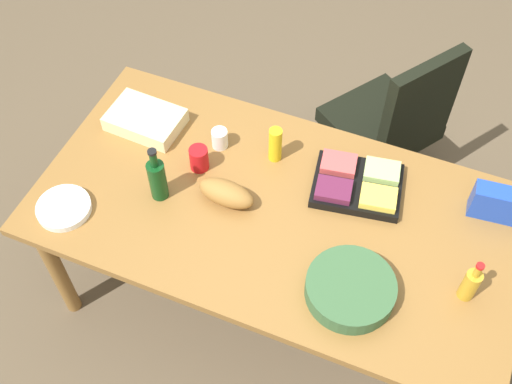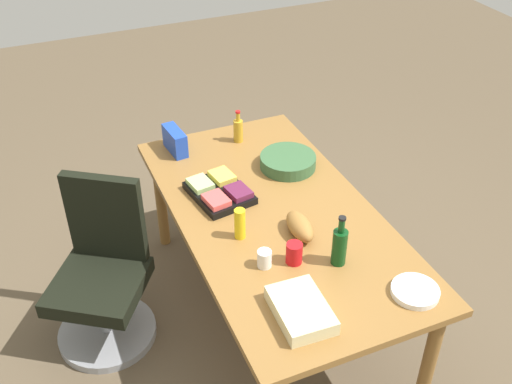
{
  "view_description": "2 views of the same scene",
  "coord_description": "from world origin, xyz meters",
  "px_view_note": "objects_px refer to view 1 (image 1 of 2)",
  "views": [
    {
      "loc": [
        -0.48,
        1.4,
        2.87
      ],
      "look_at": [
        0.1,
        -0.01,
        0.82
      ],
      "focal_mm": 44.69,
      "sensor_mm": 36.0,
      "label": 1
    },
    {
      "loc": [
        2.32,
        -1.11,
        2.74
      ],
      "look_at": [
        -0.12,
        -0.07,
        0.84
      ],
      "focal_mm": 42.49,
      "sensor_mm": 36.0,
      "label": 2
    }
  ],
  "objects_px": {
    "sheet_cake": "(145,120)",
    "conference_table": "(277,220)",
    "bread_loaf": "(226,193)",
    "paper_cup": "(220,138)",
    "paper_plate_stack": "(64,208)",
    "dressing_bottle": "(470,284)",
    "office_chair": "(385,134)",
    "fruit_platter": "(357,184)",
    "chip_bag_blue": "(500,204)",
    "red_solo_cup": "(199,158)",
    "mustard_bottle": "(275,144)",
    "wine_bottle": "(157,179)",
    "salad_bowl": "(350,289)"
  },
  "relations": [
    {
      "from": "office_chair",
      "to": "mustard_bottle",
      "type": "distance_m",
      "value": 0.91
    },
    {
      "from": "chip_bag_blue",
      "to": "paper_plate_stack",
      "type": "height_order",
      "value": "chip_bag_blue"
    },
    {
      "from": "conference_table",
      "to": "paper_cup",
      "type": "distance_m",
      "value": 0.44
    },
    {
      "from": "paper_plate_stack",
      "to": "chip_bag_blue",
      "type": "bearing_deg",
      "value": -158.39
    },
    {
      "from": "bread_loaf",
      "to": "dressing_bottle",
      "type": "relative_size",
      "value": 1.12
    },
    {
      "from": "conference_table",
      "to": "dressing_bottle",
      "type": "relative_size",
      "value": 9.22
    },
    {
      "from": "paper_plate_stack",
      "to": "dressing_bottle",
      "type": "height_order",
      "value": "dressing_bottle"
    },
    {
      "from": "fruit_platter",
      "to": "red_solo_cup",
      "type": "height_order",
      "value": "red_solo_cup"
    },
    {
      "from": "mustard_bottle",
      "to": "salad_bowl",
      "type": "distance_m",
      "value": 0.71
    },
    {
      "from": "mustard_bottle",
      "to": "bread_loaf",
      "type": "height_order",
      "value": "mustard_bottle"
    },
    {
      "from": "fruit_platter",
      "to": "sheet_cake",
      "type": "distance_m",
      "value": 0.98
    },
    {
      "from": "paper_cup",
      "to": "dressing_bottle",
      "type": "distance_m",
      "value": 1.18
    },
    {
      "from": "chip_bag_blue",
      "to": "dressing_bottle",
      "type": "bearing_deg",
      "value": 84.49
    },
    {
      "from": "bread_loaf",
      "to": "sheet_cake",
      "type": "bearing_deg",
      "value": -25.99
    },
    {
      "from": "salad_bowl",
      "to": "conference_table",
      "type": "bearing_deg",
      "value": -33.59
    },
    {
      "from": "office_chair",
      "to": "fruit_platter",
      "type": "distance_m",
      "value": 0.83
    },
    {
      "from": "office_chair",
      "to": "red_solo_cup",
      "type": "distance_m",
      "value": 1.16
    },
    {
      "from": "sheet_cake",
      "to": "paper_plate_stack",
      "type": "height_order",
      "value": "sheet_cake"
    },
    {
      "from": "bread_loaf",
      "to": "dressing_bottle",
      "type": "distance_m",
      "value": 0.99
    },
    {
      "from": "paper_cup",
      "to": "bread_loaf",
      "type": "bearing_deg",
      "value": 119.45
    },
    {
      "from": "fruit_platter",
      "to": "red_solo_cup",
      "type": "bearing_deg",
      "value": 12.28
    },
    {
      "from": "bread_loaf",
      "to": "paper_cup",
      "type": "xyz_separation_m",
      "value": [
        0.15,
        -0.26,
        -0.01
      ]
    },
    {
      "from": "conference_table",
      "to": "office_chair",
      "type": "bearing_deg",
      "value": -105.61
    },
    {
      "from": "office_chair",
      "to": "bread_loaf",
      "type": "distance_m",
      "value": 1.17
    },
    {
      "from": "fruit_platter",
      "to": "mustard_bottle",
      "type": "xyz_separation_m",
      "value": [
        0.37,
        -0.03,
        0.05
      ]
    },
    {
      "from": "fruit_platter",
      "to": "chip_bag_blue",
      "type": "xyz_separation_m",
      "value": [
        -0.55,
        -0.08,
        0.04
      ]
    },
    {
      "from": "paper_cup",
      "to": "wine_bottle",
      "type": "xyz_separation_m",
      "value": [
        0.12,
        0.34,
        0.06
      ]
    },
    {
      "from": "chip_bag_blue",
      "to": "paper_plate_stack",
      "type": "distance_m",
      "value": 1.73
    },
    {
      "from": "sheet_cake",
      "to": "chip_bag_blue",
      "type": "height_order",
      "value": "chip_bag_blue"
    },
    {
      "from": "wine_bottle",
      "to": "red_solo_cup",
      "type": "relative_size",
      "value": 2.51
    },
    {
      "from": "sheet_cake",
      "to": "chip_bag_blue",
      "type": "xyz_separation_m",
      "value": [
        -1.53,
        -0.1,
        0.04
      ]
    },
    {
      "from": "wine_bottle",
      "to": "bread_loaf",
      "type": "bearing_deg",
      "value": -164.1
    },
    {
      "from": "mustard_bottle",
      "to": "wine_bottle",
      "type": "xyz_separation_m",
      "value": [
        0.36,
        0.36,
        0.02
      ]
    },
    {
      "from": "sheet_cake",
      "to": "conference_table",
      "type": "bearing_deg",
      "value": 163.71
    },
    {
      "from": "salad_bowl",
      "to": "dressing_bottle",
      "type": "height_order",
      "value": "dressing_bottle"
    },
    {
      "from": "office_chair",
      "to": "dressing_bottle",
      "type": "height_order",
      "value": "dressing_bottle"
    },
    {
      "from": "sheet_cake",
      "to": "chip_bag_blue",
      "type": "relative_size",
      "value": 1.45
    },
    {
      "from": "paper_cup",
      "to": "chip_bag_blue",
      "type": "bearing_deg",
      "value": -175.9
    },
    {
      "from": "bread_loaf",
      "to": "paper_cup",
      "type": "height_order",
      "value": "bread_loaf"
    },
    {
      "from": "bread_loaf",
      "to": "red_solo_cup",
      "type": "xyz_separation_m",
      "value": [
        0.18,
        -0.12,
        0.01
      ]
    },
    {
      "from": "fruit_platter",
      "to": "wine_bottle",
      "type": "bearing_deg",
      "value": 24.48
    },
    {
      "from": "conference_table",
      "to": "bread_loaf",
      "type": "bearing_deg",
      "value": 10.09
    },
    {
      "from": "sheet_cake",
      "to": "wine_bottle",
      "type": "bearing_deg",
      "value": 126.54
    },
    {
      "from": "dressing_bottle",
      "to": "fruit_platter",
      "type": "bearing_deg",
      "value": -31.81
    },
    {
      "from": "paper_cup",
      "to": "dressing_bottle",
      "type": "bearing_deg",
      "value": 164.29
    },
    {
      "from": "red_solo_cup",
      "to": "wine_bottle",
      "type": "bearing_deg",
      "value": 65.84
    },
    {
      "from": "conference_table",
      "to": "chip_bag_blue",
      "type": "distance_m",
      "value": 0.88
    },
    {
      "from": "office_chair",
      "to": "sheet_cake",
      "type": "bearing_deg",
      "value": 36.7
    },
    {
      "from": "fruit_platter",
      "to": "paper_cup",
      "type": "xyz_separation_m",
      "value": [
        0.62,
        -0.0,
        0.01
      ]
    },
    {
      "from": "mustard_bottle",
      "to": "dressing_bottle",
      "type": "relative_size",
      "value": 0.8
    }
  ]
}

